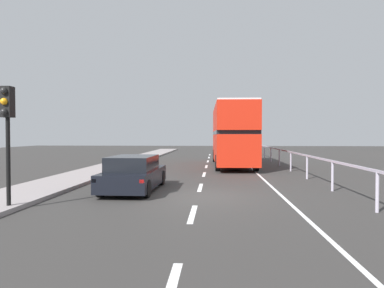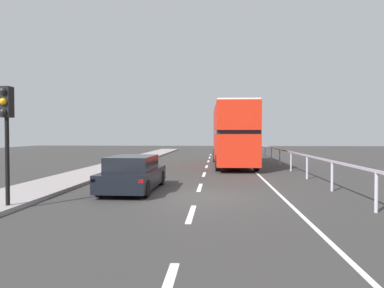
% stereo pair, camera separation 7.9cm
% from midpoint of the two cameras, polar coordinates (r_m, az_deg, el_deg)
% --- Properties ---
extents(ground_plane, '(74.95, 120.00, 0.10)m').
position_cam_midpoint_polar(ground_plane, '(12.91, 0.79, -8.59)').
color(ground_plane, '#32302F').
extents(near_sidewalk_kerb, '(2.57, 80.00, 0.14)m').
position_cam_midpoint_polar(near_sidewalk_kerb, '(14.67, -25.10, -7.04)').
color(near_sidewalk_kerb, gray).
rests_on(near_sidewalk_kerb, ground).
extents(lane_paint_markings, '(3.17, 46.00, 0.01)m').
position_cam_midpoint_polar(lane_paint_markings, '(21.07, 7.16, -4.56)').
color(lane_paint_markings, silver).
rests_on(lane_paint_markings, ground).
extents(bridge_side_railing, '(0.10, 42.00, 1.21)m').
position_cam_midpoint_polar(bridge_side_railing, '(22.20, 15.65, -1.76)').
color(bridge_side_railing, '#B1A9BB').
rests_on(bridge_side_railing, ground).
extents(double_decker_bus_red, '(2.84, 10.59, 4.32)m').
position_cam_midpoint_polar(double_decker_bus_red, '(25.22, 6.47, 1.69)').
color(double_decker_bus_red, red).
rests_on(double_decker_bus_red, ground).
extents(hatchback_car_near, '(1.92, 4.60, 1.38)m').
position_cam_midpoint_polar(hatchback_car_near, '(14.14, -9.57, -4.80)').
color(hatchback_car_near, black).
rests_on(hatchback_car_near, ground).
extents(traffic_signal_pole, '(0.30, 0.42, 3.48)m').
position_cam_midpoint_polar(traffic_signal_pole, '(11.57, -27.98, 4.01)').
color(traffic_signal_pole, black).
rests_on(traffic_signal_pole, near_sidewalk_kerb).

